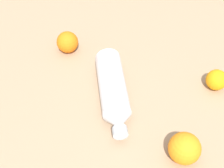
# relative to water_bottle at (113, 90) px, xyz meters

# --- Properties ---
(ground_plane) EXTENTS (2.40, 2.40, 0.00)m
(ground_plane) POSITION_rel_water_bottle_xyz_m (0.07, 0.00, -0.04)
(ground_plane) COLOR #9E7F60
(water_bottle) EXTENTS (0.29, 0.16, 0.08)m
(water_bottle) POSITION_rel_water_bottle_xyz_m (0.00, 0.00, 0.00)
(water_bottle) COLOR silver
(water_bottle) RESTS_ON ground_plane
(orange_0) EXTENTS (0.06, 0.06, 0.06)m
(orange_0) POSITION_rel_water_bottle_xyz_m (0.12, -0.28, -0.01)
(orange_0) COLOR orange
(orange_0) RESTS_ON ground_plane
(orange_1) EXTENTS (0.08, 0.08, 0.08)m
(orange_1) POSITION_rel_water_bottle_xyz_m (-0.14, -0.21, 0.00)
(orange_1) COLOR orange
(orange_1) RESTS_ON ground_plane
(orange_2) EXTENTS (0.07, 0.07, 0.07)m
(orange_2) POSITION_rel_water_bottle_xyz_m (0.17, 0.19, -0.00)
(orange_2) COLOR orange
(orange_2) RESTS_ON ground_plane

